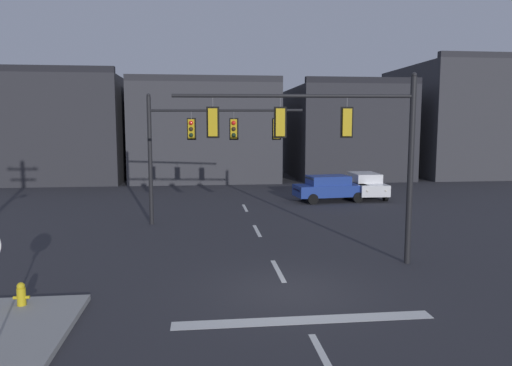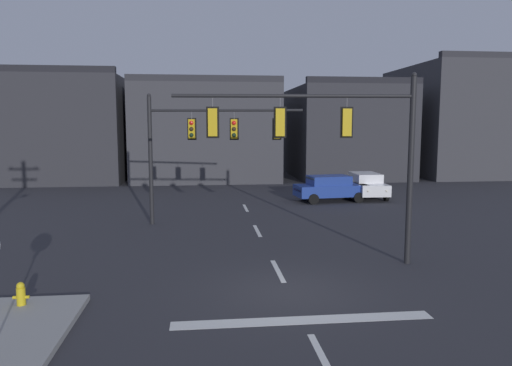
{
  "view_description": "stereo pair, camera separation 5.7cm",
  "coord_description": "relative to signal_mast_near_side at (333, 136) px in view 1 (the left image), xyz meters",
  "views": [
    {
      "loc": [
        -2.42,
        -12.95,
        4.71
      ],
      "look_at": [
        -0.43,
        4.61,
        2.57
      ],
      "focal_mm": 33.65,
      "sensor_mm": 36.0,
      "label": 1
    },
    {
      "loc": [
        -2.36,
        -12.96,
        4.71
      ],
      "look_at": [
        -0.43,
        4.61,
        2.57
      ],
      "focal_mm": 33.65,
      "sensor_mm": 36.0,
      "label": 2
    }
  ],
  "objects": [
    {
      "name": "ground_plane",
      "position": [
        -1.9,
        -2.59,
        -4.34
      ],
      "size": [
        400.0,
        400.0,
        0.0
      ],
      "primitive_type": "plane",
      "color": "#2B2B30"
    },
    {
      "name": "stop_bar_paint",
      "position": [
        -1.9,
        -4.59,
        -4.34
      ],
      "size": [
        6.4,
        0.5,
        0.01
      ],
      "primitive_type": "cube",
      "color": "silver",
      "rests_on": "ground"
    },
    {
      "name": "car_lot_middle",
      "position": [
        3.55,
        13.22,
        -3.49
      ],
      "size": [
        4.6,
        2.33,
        1.61
      ],
      "color": "navy",
      "rests_on": "ground"
    },
    {
      "name": "fire_hydrant",
      "position": [
        -8.93,
        -3.2,
        -4.02
      ],
      "size": [
        0.4,
        0.3,
        0.75
      ],
      "color": "gold",
      "rests_on": "ground"
    },
    {
      "name": "car_lot_nearside",
      "position": [
        6.25,
        14.49,
        -3.49
      ],
      "size": [
        2.01,
        4.5,
        1.61
      ],
      "color": "silver",
      "rests_on": "ground"
    },
    {
      "name": "lane_centreline",
      "position": [
        -1.9,
        -0.59,
        -4.34
      ],
      "size": [
        0.16,
        26.4,
        0.01
      ],
      "color": "silver",
      "rests_on": "ground"
    },
    {
      "name": "signal_mast_near_side",
      "position": [
        0.0,
        0.0,
        0.0
      ],
      "size": [
        8.01,
        0.81,
        6.44
      ],
      "color": "black",
      "rests_on": "ground"
    },
    {
      "name": "building_row",
      "position": [
        2.56,
        27.8,
        0.04
      ],
      "size": [
        42.96,
        12.92,
        10.7
      ],
      "color": "#2D2D33",
      "rests_on": "ground"
    },
    {
      "name": "signal_mast_far_side",
      "position": [
        -4.36,
        7.05,
        -0.22
      ],
      "size": [
        7.17,
        1.21,
        6.17
      ],
      "color": "black",
      "rests_on": "ground"
    }
  ]
}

